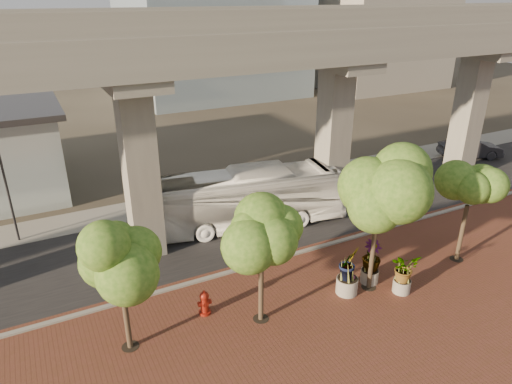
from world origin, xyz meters
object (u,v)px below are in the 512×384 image
parked_car (470,149)px  fire_hydrant (205,303)px  planter_front (404,270)px  transit_bus (240,200)px

parked_car → fire_hydrant: size_ratio=4.39×
parked_car → planter_front: size_ratio=2.57×
parked_car → planter_front: 22.51m
parked_car → fire_hydrant: 29.40m
planter_front → transit_bus: bearing=111.7°
planter_front → parked_car: bearing=32.0°
parked_car → fire_hydrant: bearing=132.7°
transit_bus → fire_hydrant: 8.56m
transit_bus → planter_front: size_ratio=6.30×
planter_front → fire_hydrant: bearing=162.7°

